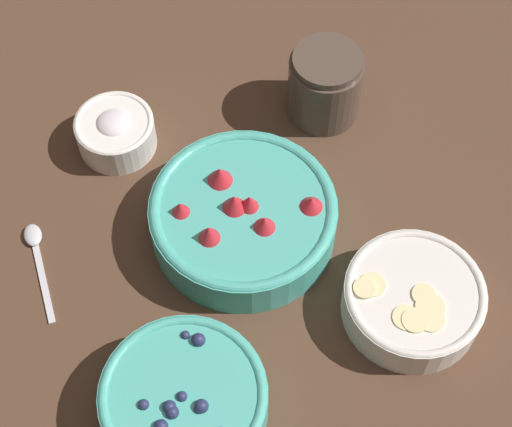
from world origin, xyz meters
name	(u,v)px	position (x,y,z in m)	size (l,w,h in m)	color
ground_plane	(244,235)	(0.00, 0.00, 0.00)	(4.00, 4.00, 0.00)	#4C3323
bowl_strawberries	(246,216)	(0.00, 0.01, 0.04)	(0.23, 0.23, 0.08)	#47AD9E
bowl_blueberries	(184,401)	(-0.08, -0.22, 0.04)	(0.18, 0.18, 0.07)	#47AD9E
bowl_bananas	(413,299)	(0.19, -0.12, 0.03)	(0.16, 0.16, 0.05)	silver
bowl_cream	(115,131)	(-0.15, 0.15, 0.03)	(0.10, 0.10, 0.05)	white
jar_chocolate	(325,86)	(0.12, 0.19, 0.05)	(0.10, 0.10, 0.10)	#4C3D33
spoon	(37,253)	(-0.25, 0.00, 0.00)	(0.04, 0.14, 0.01)	silver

